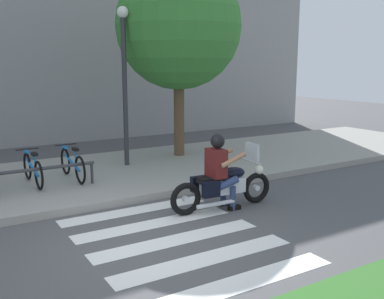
{
  "coord_description": "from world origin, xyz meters",
  "views": [
    {
      "loc": [
        -2.5,
        -5.6,
        2.67
      ],
      "look_at": [
        2.39,
        2.5,
        0.82
      ],
      "focal_mm": 41.3,
      "sensor_mm": 36.0,
      "label": 1
    }
  ],
  "objects_px": {
    "bicycle_2": "(33,169)",
    "street_lamp": "(124,73)",
    "tree_near_rack": "(179,26)",
    "bicycle_3": "(72,164)",
    "motorcycle": "(223,185)",
    "rider": "(220,167)",
    "bike_rack": "(16,174)"
  },
  "relations": [
    {
      "from": "bicycle_3",
      "to": "street_lamp",
      "type": "distance_m",
      "value": 2.61
    },
    {
      "from": "motorcycle",
      "to": "tree_near_rack",
      "type": "distance_m",
      "value": 5.37
    },
    {
      "from": "motorcycle",
      "to": "bicycle_2",
      "type": "bearing_deg",
      "value": 132.75
    },
    {
      "from": "street_lamp",
      "to": "motorcycle",
      "type": "bearing_deg",
      "value": -84.41
    },
    {
      "from": "bicycle_2",
      "to": "tree_near_rack",
      "type": "distance_m",
      "value": 5.33
    },
    {
      "from": "bicycle_2",
      "to": "street_lamp",
      "type": "xyz_separation_m",
      "value": [
        2.42,
        0.7,
        1.96
      ]
    },
    {
      "from": "bicycle_2",
      "to": "street_lamp",
      "type": "bearing_deg",
      "value": 16.06
    },
    {
      "from": "tree_near_rack",
      "to": "rider",
      "type": "bearing_deg",
      "value": -109.62
    },
    {
      "from": "motorcycle",
      "to": "street_lamp",
      "type": "distance_m",
      "value": 4.22
    },
    {
      "from": "bicycle_3",
      "to": "street_lamp",
      "type": "relative_size",
      "value": 0.4
    },
    {
      "from": "motorcycle",
      "to": "tree_near_rack",
      "type": "height_order",
      "value": "tree_near_rack"
    },
    {
      "from": "rider",
      "to": "tree_near_rack",
      "type": "relative_size",
      "value": 0.27
    },
    {
      "from": "rider",
      "to": "bike_rack",
      "type": "height_order",
      "value": "rider"
    },
    {
      "from": "bicycle_2",
      "to": "bike_rack",
      "type": "height_order",
      "value": "bicycle_2"
    },
    {
      "from": "rider",
      "to": "tree_near_rack",
      "type": "bearing_deg",
      "value": 70.38
    },
    {
      "from": "bicycle_2",
      "to": "street_lamp",
      "type": "height_order",
      "value": "street_lamp"
    },
    {
      "from": "street_lamp",
      "to": "bicycle_2",
      "type": "bearing_deg",
      "value": -163.94
    },
    {
      "from": "motorcycle",
      "to": "street_lamp",
      "type": "xyz_separation_m",
      "value": [
        -0.36,
        3.7,
        2.0
      ]
    },
    {
      "from": "rider",
      "to": "street_lamp",
      "type": "relative_size",
      "value": 0.36
    },
    {
      "from": "bicycle_3",
      "to": "tree_near_rack",
      "type": "height_order",
      "value": "tree_near_rack"
    },
    {
      "from": "street_lamp",
      "to": "tree_near_rack",
      "type": "xyz_separation_m",
      "value": [
        1.74,
        0.4,
        1.18
      ]
    },
    {
      "from": "motorcycle",
      "to": "tree_near_rack",
      "type": "bearing_deg",
      "value": 71.4
    },
    {
      "from": "motorcycle",
      "to": "street_lamp",
      "type": "bearing_deg",
      "value": 95.59
    },
    {
      "from": "motorcycle",
      "to": "street_lamp",
      "type": "height_order",
      "value": "street_lamp"
    },
    {
      "from": "bicycle_2",
      "to": "bicycle_3",
      "type": "xyz_separation_m",
      "value": [
        0.84,
        -0.0,
        0.01
      ]
    },
    {
      "from": "bicycle_3",
      "to": "motorcycle",
      "type": "bearing_deg",
      "value": -57.19
    },
    {
      "from": "bicycle_3",
      "to": "bike_rack",
      "type": "distance_m",
      "value": 1.38
    },
    {
      "from": "motorcycle",
      "to": "bicycle_2",
      "type": "height_order",
      "value": "motorcycle"
    },
    {
      "from": "bicycle_3",
      "to": "tree_near_rack",
      "type": "xyz_separation_m",
      "value": [
        3.32,
        1.1,
        3.14
      ]
    },
    {
      "from": "bicycle_3",
      "to": "tree_near_rack",
      "type": "bearing_deg",
      "value": 18.28
    },
    {
      "from": "motorcycle",
      "to": "bike_rack",
      "type": "bearing_deg",
      "value": 142.54
    },
    {
      "from": "tree_near_rack",
      "to": "bicycle_3",
      "type": "bearing_deg",
      "value": -161.72
    }
  ]
}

